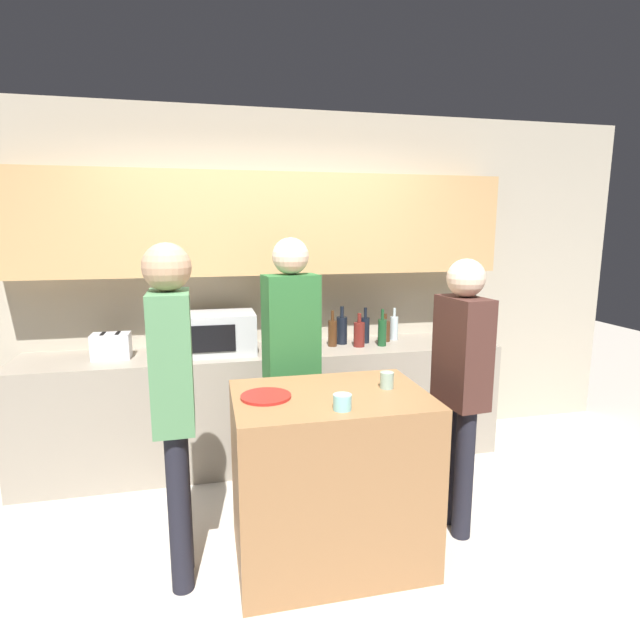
# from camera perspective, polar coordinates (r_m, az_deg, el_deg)

# --- Properties ---
(ground_plane) EXTENTS (14.00, 14.00, 0.00)m
(ground_plane) POSITION_cam_1_polar(r_m,az_deg,el_deg) (2.96, -2.02, -27.00)
(ground_plane) COLOR beige
(back_wall) EXTENTS (6.40, 0.40, 2.70)m
(back_wall) POSITION_cam_1_polar(r_m,az_deg,el_deg) (4.00, -6.68, 6.67)
(back_wall) COLOR #B2A893
(back_wall) RESTS_ON ground_plane
(back_counter) EXTENTS (3.60, 0.62, 0.88)m
(back_counter) POSITION_cam_1_polar(r_m,az_deg,el_deg) (3.96, -5.90, -9.60)
(back_counter) COLOR gray
(back_counter) RESTS_ON ground_plane
(kitchen_island) EXTENTS (1.02, 0.73, 0.94)m
(kitchen_island) POSITION_cam_1_polar(r_m,az_deg,el_deg) (2.84, 1.17, -17.43)
(kitchen_island) COLOR #996B42
(kitchen_island) RESTS_ON ground_plane
(microwave) EXTENTS (0.52, 0.39, 0.30)m
(microwave) POSITION_cam_1_polar(r_m,az_deg,el_deg) (3.76, -11.42, -1.45)
(microwave) COLOR #B7BABC
(microwave) RESTS_ON back_counter
(toaster) EXTENTS (0.26, 0.16, 0.18)m
(toaster) POSITION_cam_1_polar(r_m,az_deg,el_deg) (3.84, -22.75, -2.75)
(toaster) COLOR silver
(toaster) RESTS_ON back_counter
(potted_plant) EXTENTS (0.14, 0.14, 0.39)m
(potted_plant) POSITION_cam_1_polar(r_m,az_deg,el_deg) (4.25, 15.32, 0.40)
(potted_plant) COLOR brown
(potted_plant) RESTS_ON back_counter
(bottle_0) EXTENTS (0.07, 0.07, 0.28)m
(bottle_0) POSITION_cam_1_polar(r_m,az_deg,el_deg) (3.90, 1.44, -1.44)
(bottle_0) COLOR #472814
(bottle_0) RESTS_ON back_counter
(bottle_1) EXTENTS (0.09, 0.09, 0.30)m
(bottle_1) POSITION_cam_1_polar(r_m,az_deg,el_deg) (3.98, 2.51, -1.10)
(bottle_1) COLOR black
(bottle_1) RESTS_ON back_counter
(bottle_2) EXTENTS (0.09, 0.09, 0.26)m
(bottle_2) POSITION_cam_1_polar(r_m,az_deg,el_deg) (3.90, 4.50, -1.59)
(bottle_2) COLOR maroon
(bottle_2) RESTS_ON back_counter
(bottle_3) EXTENTS (0.07, 0.07, 0.29)m
(bottle_3) POSITION_cam_1_polar(r_m,az_deg,el_deg) (4.03, 5.18, -1.08)
(bottle_3) COLOR black
(bottle_3) RESTS_ON back_counter
(bottle_4) EXTENTS (0.07, 0.07, 0.29)m
(bottle_4) POSITION_cam_1_polar(r_m,az_deg,el_deg) (3.94, 7.12, -1.35)
(bottle_4) COLOR #194723
(bottle_4) RESTS_ON back_counter
(bottle_5) EXTENTS (0.09, 0.09, 0.23)m
(bottle_5) POSITION_cam_1_polar(r_m,az_deg,el_deg) (4.11, 7.41, -1.22)
(bottle_5) COLOR #472814
(bottle_5) RESTS_ON back_counter
(bottle_6) EXTENTS (0.07, 0.07, 0.27)m
(bottle_6) POSITION_cam_1_polar(r_m,az_deg,el_deg) (4.17, 8.46, -0.86)
(bottle_6) COLOR silver
(bottle_6) RESTS_ON back_counter
(plate_on_island) EXTENTS (0.26, 0.26, 0.01)m
(plate_on_island) POSITION_cam_1_polar(r_m,az_deg,el_deg) (2.60, -6.20, -8.68)
(plate_on_island) COLOR red
(plate_on_island) RESTS_ON kitchen_island
(cup_0) EXTENTS (0.09, 0.09, 0.08)m
(cup_0) POSITION_cam_1_polar(r_m,az_deg,el_deg) (2.42, 2.57, -9.36)
(cup_0) COLOR #88D3D5
(cup_0) RESTS_ON kitchen_island
(cup_1) EXTENTS (0.07, 0.07, 0.09)m
(cup_1) POSITION_cam_1_polar(r_m,az_deg,el_deg) (2.75, 7.65, -6.83)
(cup_1) COLOR #92B4A2
(cup_1) RESTS_ON kitchen_island
(person_left) EXTENTS (0.22, 0.36, 1.63)m
(person_left) POSITION_cam_1_polar(r_m,az_deg,el_deg) (2.99, 15.81, -6.03)
(person_left) COLOR black
(person_left) RESTS_ON ground_plane
(person_center) EXTENTS (0.37, 0.24, 1.74)m
(person_center) POSITION_cam_1_polar(r_m,az_deg,el_deg) (3.19, -3.28, -3.19)
(person_center) COLOR black
(person_center) RESTS_ON ground_plane
(person_right) EXTENTS (0.23, 0.34, 1.73)m
(person_right) POSITION_cam_1_polar(r_m,az_deg,el_deg) (2.54, -16.43, -7.36)
(person_right) COLOR black
(person_right) RESTS_ON ground_plane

